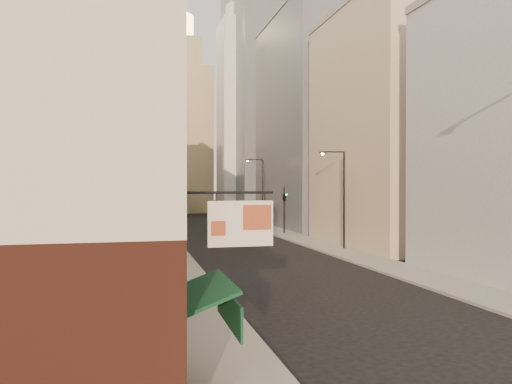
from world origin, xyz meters
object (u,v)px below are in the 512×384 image
object	(u,v)px
white_tower	(242,110)
clock_tower	(174,124)
traffic_light_left	(161,204)
traffic_light_right	(284,198)
streetlamp_far	(261,188)
streetlamp_mid	(342,194)

from	to	relation	value
white_tower	clock_tower	bearing A→B (deg)	128.16
white_tower	traffic_light_left	distance (m)	47.85
white_tower	traffic_light_right	xyz separation A→B (m)	(-3.41, -36.22, -14.77)
clock_tower	streetlamp_far	bearing A→B (deg)	-79.68
white_tower	traffic_light_right	world-z (taller)	white_tower
white_tower	streetlamp_mid	size ratio (longest dim) A/B	5.29
clock_tower	white_tower	size ratio (longest dim) A/B	1.08
clock_tower	traffic_light_right	world-z (taller)	clock_tower
clock_tower	streetlamp_mid	distance (m)	65.81
clock_tower	streetlamp_mid	xyz separation A→B (m)	(8.10, -63.97, -13.15)
clock_tower	streetlamp_mid	world-z (taller)	clock_tower
clock_tower	traffic_light_right	size ratio (longest dim) A/B	8.98
traffic_light_right	streetlamp_mid	bearing A→B (deg)	70.17
streetlamp_far	traffic_light_left	world-z (taller)	streetlamp_far
streetlamp_mid	traffic_light_right	xyz separation A→B (m)	(-0.51, 13.76, -0.65)
white_tower	streetlamp_far	xyz separation A→B (m)	(-3.56, -26.89, -13.78)
streetlamp_mid	streetlamp_far	xyz separation A→B (m)	(-0.65, 23.09, 0.34)
streetlamp_mid	streetlamp_far	size ratio (longest dim) A/B	0.93
white_tower	traffic_light_left	size ratio (longest dim) A/B	8.30
streetlamp_far	traffic_light_right	world-z (taller)	streetlamp_far
traffic_light_left	traffic_light_right	xyz separation A→B (m)	(13.21, 6.05, 0.27)
clock_tower	white_tower	bearing A→B (deg)	-51.84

